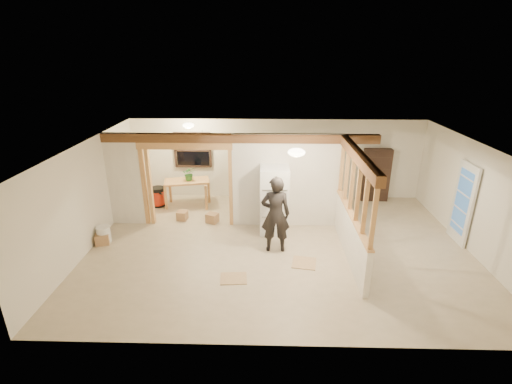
{
  "coord_description": "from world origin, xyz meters",
  "views": [
    {
      "loc": [
        -0.34,
        -7.94,
        4.47
      ],
      "look_at": [
        -0.56,
        0.4,
        1.25
      ],
      "focal_mm": 26.0,
      "sensor_mm": 36.0,
      "label": 1
    }
  ],
  "objects_px": {
    "work_table": "(188,193)",
    "bookshelf": "(376,175)",
    "woman": "(275,214)",
    "refrigerator": "(274,200)"
  },
  "relations": [
    {
      "from": "woman",
      "to": "work_table",
      "type": "bearing_deg",
      "value": -46.02
    },
    {
      "from": "bookshelf",
      "to": "work_table",
      "type": "bearing_deg",
      "value": -173.69
    },
    {
      "from": "woman",
      "to": "bookshelf",
      "type": "relative_size",
      "value": 1.11
    },
    {
      "from": "work_table",
      "to": "bookshelf",
      "type": "bearing_deg",
      "value": -5.69
    },
    {
      "from": "bookshelf",
      "to": "woman",
      "type": "bearing_deg",
      "value": -134.57
    },
    {
      "from": "refrigerator",
      "to": "woman",
      "type": "distance_m",
      "value": 0.98
    },
    {
      "from": "woman",
      "to": "bookshelf",
      "type": "xyz_separation_m",
      "value": [
        3.18,
        3.23,
        -0.1
      ]
    },
    {
      "from": "refrigerator",
      "to": "bookshelf",
      "type": "distance_m",
      "value": 3.9
    },
    {
      "from": "woman",
      "to": "bookshelf",
      "type": "height_order",
      "value": "woman"
    },
    {
      "from": "woman",
      "to": "work_table",
      "type": "xyz_separation_m",
      "value": [
        -2.58,
        2.59,
        -0.51
      ]
    },
    {
      "from": "refrigerator",
      "to": "bookshelf",
      "type": "height_order",
      "value": "refrigerator"
    },
    {
      "from": "work_table",
      "to": "bookshelf",
      "type": "relative_size",
      "value": 0.79
    },
    {
      "from": "work_table",
      "to": "refrigerator",
      "type": "bearing_deg",
      "value": -44.12
    },
    {
      "from": "refrigerator",
      "to": "woman",
      "type": "bearing_deg",
      "value": -89.41
    },
    {
      "from": "woman",
      "to": "work_table",
      "type": "distance_m",
      "value": 3.69
    }
  ]
}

